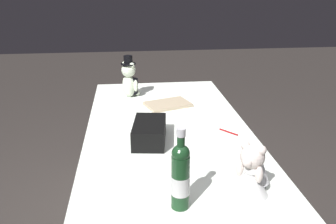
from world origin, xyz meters
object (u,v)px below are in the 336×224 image
(teddy_bear_groom, at_px, (129,79))
(gift_case_black, at_px, (150,132))
(teddy_bear_bride, at_px, (253,171))
(guestbook, at_px, (168,104))
(champagne_bottle, at_px, (180,175))
(signing_pen, at_px, (228,132))

(teddy_bear_groom, height_order, gift_case_black, teddy_bear_groom)
(teddy_bear_groom, relative_size, teddy_bear_bride, 1.34)
(gift_case_black, bearing_deg, guestbook, -16.24)
(gift_case_black, bearing_deg, teddy_bear_groom, 6.95)
(teddy_bear_bride, relative_size, guestbook, 0.78)
(teddy_bear_bride, relative_size, gift_case_black, 0.71)
(teddy_bear_bride, height_order, gift_case_black, teddy_bear_bride)
(champagne_bottle, relative_size, signing_pen, 3.14)
(teddy_bear_bride, xyz_separation_m, gift_case_black, (0.54, 0.39, -0.05))
(teddy_bear_groom, relative_size, gift_case_black, 0.96)
(signing_pen, xyz_separation_m, guestbook, (0.49, 0.29, 0.01))
(gift_case_black, relative_size, guestbook, 1.09)
(teddy_bear_bride, bearing_deg, gift_case_black, 35.77)
(teddy_bear_bride, bearing_deg, teddy_bear_groom, 20.09)
(champagne_bottle, height_order, signing_pen, champagne_bottle)
(teddy_bear_bride, distance_m, gift_case_black, 0.67)
(guestbook, bearing_deg, teddy_bear_groom, 28.73)
(signing_pen, distance_m, gift_case_black, 0.46)
(teddy_bear_bride, distance_m, champagne_bottle, 0.32)
(champagne_bottle, relative_size, guestbook, 1.13)
(teddy_bear_groom, xyz_separation_m, gift_case_black, (-0.79, -0.10, -0.08))
(champagne_bottle, distance_m, gift_case_black, 0.63)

